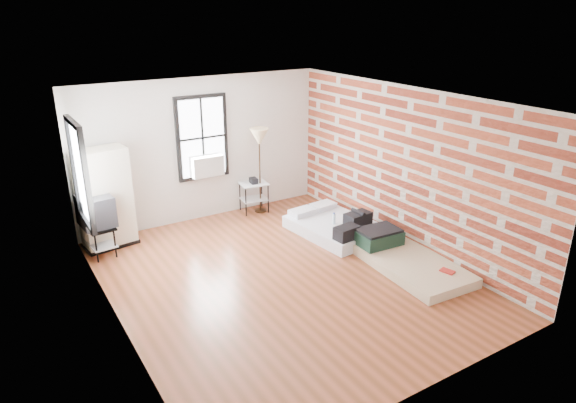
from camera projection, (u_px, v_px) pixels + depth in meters
ground at (282, 278)px, 8.11m from camera, size 6.00×6.00×0.00m
room_shell at (282, 165)px, 7.89m from camera, size 5.02×6.02×2.80m
mattress_main at (336, 226)px, 9.65m from camera, size 1.41×1.81×0.54m
mattress_bare at (403, 257)px, 8.49m from camera, size 1.19×2.08×0.44m
wardrobe at (105, 199)px, 8.91m from camera, size 0.95×0.62×1.78m
side_table at (254, 189)px, 10.57m from camera, size 0.61×0.52×0.73m
floor_lamp at (259, 141)px, 10.21m from camera, size 0.38×0.38×1.76m
tv_stand at (96, 213)px, 8.65m from camera, size 0.58×0.78×1.06m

